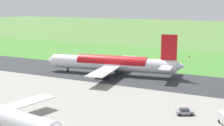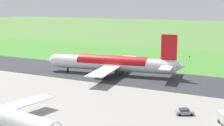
% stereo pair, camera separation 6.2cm
% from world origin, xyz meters
% --- Properties ---
extents(ground_plane, '(800.00, 800.00, 0.00)m').
position_xyz_m(ground_plane, '(0.00, 0.00, 0.00)').
color(ground_plane, '#547F3D').
extents(runway_asphalt, '(600.00, 28.05, 0.06)m').
position_xyz_m(runway_asphalt, '(0.00, 0.00, 0.03)').
color(runway_asphalt, '#2D3033').
rests_on(runway_asphalt, ground).
extents(grass_verge_foreground, '(600.00, 80.00, 0.04)m').
position_xyz_m(grass_verge_foreground, '(0.00, -39.62, 0.02)').
color(grass_verge_foreground, '#478534').
rests_on(grass_verge_foreground, ground).
extents(airliner_main, '(53.97, 44.38, 15.88)m').
position_xyz_m(airliner_main, '(-5.74, -0.06, 4.35)').
color(airliner_main, white).
rests_on(airliner_main, ground).
extents(service_car_followme, '(4.55, 3.61, 1.62)m').
position_xyz_m(service_car_followme, '(-42.47, 32.62, 0.84)').
color(service_car_followme, gray).
rests_on(service_car_followme, ground).
extents(no_stopping_sign, '(0.60, 0.10, 2.32)m').
position_xyz_m(no_stopping_sign, '(-22.79, -44.27, 1.39)').
color(no_stopping_sign, slate).
rests_on(no_stopping_sign, ground).
extents(traffic_cone_orange, '(0.40, 0.40, 0.55)m').
position_xyz_m(traffic_cone_orange, '(-15.82, -37.44, 0.28)').
color(traffic_cone_orange, orange).
rests_on(traffic_cone_orange, ground).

